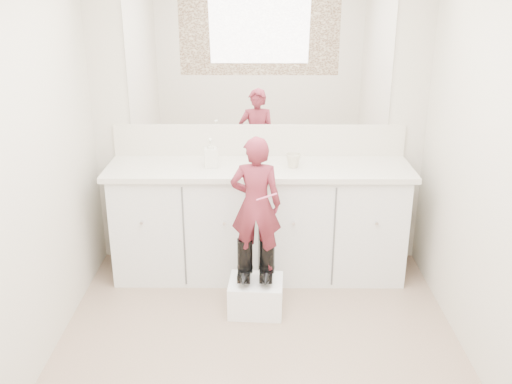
{
  "coord_description": "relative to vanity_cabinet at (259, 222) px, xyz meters",
  "views": [
    {
      "loc": [
        0.0,
        -2.84,
        2.21
      ],
      "look_at": [
        -0.02,
        0.6,
        0.91
      ],
      "focal_mm": 40.0,
      "sensor_mm": 36.0,
      "label": 1
    }
  ],
  "objects": [
    {
      "name": "floor",
      "position": [
        0.0,
        -1.23,
        -0.42
      ],
      "size": [
        3.0,
        3.0,
        0.0
      ],
      "primitive_type": "plane",
      "color": "#846A56",
      "rests_on": "ground"
    },
    {
      "name": "wall_back",
      "position": [
        0.0,
        0.27,
        0.77
      ],
      "size": [
        2.6,
        0.0,
        2.6
      ],
      "primitive_type": "plane",
      "rotation": [
        1.57,
        0.0,
        0.0
      ],
      "color": "beige",
      "rests_on": "floor"
    },
    {
      "name": "wall_front",
      "position": [
        0.0,
        -2.73,
        0.77
      ],
      "size": [
        2.6,
        0.0,
        2.6
      ],
      "primitive_type": "plane",
      "rotation": [
        -1.57,
        0.0,
        0.0
      ],
      "color": "beige",
      "rests_on": "floor"
    },
    {
      "name": "wall_left",
      "position": [
        -1.3,
        -1.23,
        0.78
      ],
      "size": [
        0.0,
        3.0,
        3.0
      ],
      "primitive_type": "plane",
      "rotation": [
        1.57,
        0.0,
        1.57
      ],
      "color": "beige",
      "rests_on": "floor"
    },
    {
      "name": "wall_right",
      "position": [
        1.3,
        -1.23,
        0.78
      ],
      "size": [
        0.0,
        3.0,
        3.0
      ],
      "primitive_type": "plane",
      "rotation": [
        1.57,
        0.0,
        -1.57
      ],
      "color": "beige",
      "rests_on": "floor"
    },
    {
      "name": "vanity_cabinet",
      "position": [
        0.0,
        0.0,
        0.0
      ],
      "size": [
        2.2,
        0.55,
        0.85
      ],
      "primitive_type": "cube",
      "color": "silver",
      "rests_on": "floor"
    },
    {
      "name": "countertop",
      "position": [
        0.0,
        -0.01,
        0.45
      ],
      "size": [
        2.28,
        0.58,
        0.04
      ],
      "primitive_type": "cube",
      "color": "beige",
      "rests_on": "vanity_cabinet"
    },
    {
      "name": "backsplash",
      "position": [
        0.0,
        0.26,
        0.59
      ],
      "size": [
        2.28,
        0.03,
        0.25
      ],
      "primitive_type": "cube",
      "color": "beige",
      "rests_on": "countertop"
    },
    {
      "name": "mirror",
      "position": [
        0.0,
        0.26,
        1.22
      ],
      "size": [
        2.0,
        0.02,
        1.0
      ],
      "primitive_type": "cube",
      "color": "white",
      "rests_on": "wall_back"
    },
    {
      "name": "dot_panel",
      "position": [
        0.0,
        -2.71,
        1.22
      ],
      "size": [
        2.0,
        0.01,
        1.2
      ],
      "primitive_type": "cube",
      "color": "#472819",
      "rests_on": "wall_front"
    },
    {
      "name": "faucet",
      "position": [
        0.0,
        0.15,
        0.52
      ],
      "size": [
        0.08,
        0.08,
        0.1
      ],
      "primitive_type": "cylinder",
      "color": "silver",
      "rests_on": "countertop"
    },
    {
      "name": "cup",
      "position": [
        0.25,
        -0.04,
        0.52
      ],
      "size": [
        0.15,
        0.15,
        0.11
      ],
      "primitive_type": "imported",
      "rotation": [
        0.0,
        0.0,
        0.42
      ],
      "color": "beige",
      "rests_on": "countertop"
    },
    {
      "name": "soap_bottle",
      "position": [
        -0.36,
        -0.03,
        0.57
      ],
      "size": [
        0.11,
        0.11,
        0.22
      ],
      "primitive_type": "imported",
      "rotation": [
        0.0,
        0.0,
        0.12
      ],
      "color": "silver",
      "rests_on": "countertop"
    },
    {
      "name": "step_stool",
      "position": [
        -0.02,
        -0.58,
        -0.31
      ],
      "size": [
        0.39,
        0.33,
        0.24
      ],
      "primitive_type": "cube",
      "rotation": [
        0.0,
        0.0,
        -0.06
      ],
      "color": "white",
      "rests_on": "floor"
    },
    {
      "name": "boot_left",
      "position": [
        -0.1,
        -0.56,
        -0.03
      ],
      "size": [
        0.13,
        0.21,
        0.31
      ],
      "primitive_type": null,
      "rotation": [
        0.0,
        0.0,
        -0.06
      ],
      "color": "black",
      "rests_on": "step_stool"
    },
    {
      "name": "boot_right",
      "position": [
        0.05,
        -0.56,
        -0.03
      ],
      "size": [
        0.13,
        0.21,
        0.31
      ],
      "primitive_type": null,
      "rotation": [
        0.0,
        0.0,
        -0.06
      ],
      "color": "black",
      "rests_on": "step_stool"
    },
    {
      "name": "toddler",
      "position": [
        -0.02,
        -0.56,
        0.38
      ],
      "size": [
        0.35,
        0.24,
        0.93
      ],
      "primitive_type": "imported",
      "rotation": [
        0.0,
        0.0,
        3.08
      ],
      "color": "#B03643",
      "rests_on": "step_stool"
    },
    {
      "name": "toothbrush",
      "position": [
        0.05,
        -0.64,
        0.46
      ],
      "size": [
        0.14,
        0.02,
        0.06
      ],
      "primitive_type": "cylinder",
      "rotation": [
        0.0,
        1.22,
        -0.06
      ],
      "color": "#F15D8D",
      "rests_on": "toddler"
    }
  ]
}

